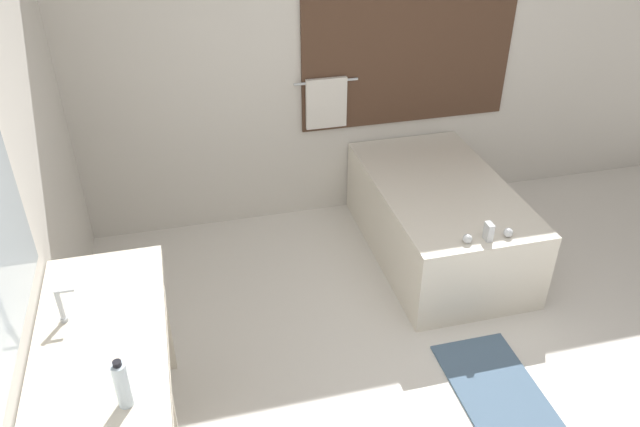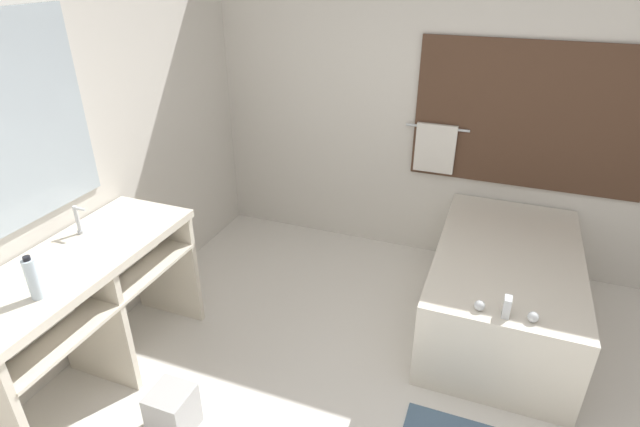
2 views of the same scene
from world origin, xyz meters
name	(u,v)px [view 2 (image 2 of 2)]	position (x,y,z in m)	size (l,w,h in m)	color
wall_back_with_blinds	(483,105)	(0.01, 2.23, 1.35)	(7.40, 0.13, 2.70)	silver
wall_left_with_mirror	(14,167)	(-2.23, 0.00, 1.35)	(0.08, 7.40, 2.70)	silver
vanity_counter	(87,291)	(-1.90, -0.03, 0.65)	(0.58, 1.44, 0.89)	beige
sink_faucet	(78,220)	(-2.06, 0.16, 0.98)	(0.09, 0.04, 0.18)	silver
bathtub	(503,285)	(0.37, 1.38, 0.33)	(0.93, 1.63, 0.72)	silver
water_bottle_1	(33,279)	(-1.78, -0.40, 1.00)	(0.06, 0.06, 0.23)	silver
waste_bin	(173,411)	(-1.25, -0.23, 0.14)	(0.22, 0.22, 0.28)	#B2B2B2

